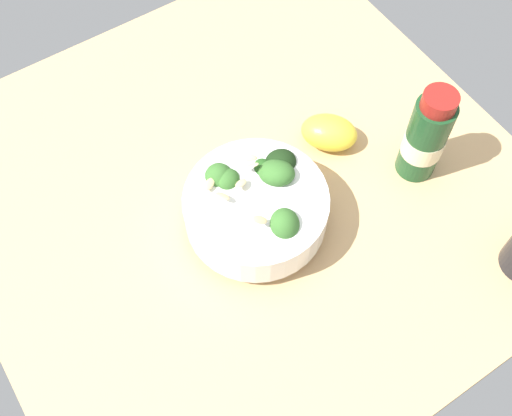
{
  "coord_description": "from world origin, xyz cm",
  "views": [
    {
      "loc": [
        35.8,
        -21.8,
        68.36
      ],
      "look_at": [
        5.11,
        -1.57,
        4.0
      ],
      "focal_mm": 43.93,
      "sensor_mm": 36.0,
      "label": 1
    }
  ],
  "objects": [
    {
      "name": "lemon_wedge",
      "position": [
        0.24,
        13.27,
        2.15
      ],
      "size": [
        8.97,
        8.85,
        4.31
      ],
      "primitive_type": "ellipsoid",
      "rotation": [
        0.0,
        0.0,
        0.75
      ],
      "color": "yellow",
      "rests_on": "ground_plane"
    },
    {
      "name": "ground_plane",
      "position": [
        0.0,
        0.0,
        -2.44
      ],
      "size": [
        69.27,
        69.27,
        4.89
      ],
      "primitive_type": "cube",
      "color": "tan"
    },
    {
      "name": "bowl_of_broccoli",
      "position": [
        4.89,
        -1.28,
        4.11
      ],
      "size": [
        17.14,
        17.14,
        9.38
      ],
      "color": "white",
      "rests_on": "ground_plane"
    },
    {
      "name": "bottle_tall",
      "position": [
        9.37,
        20.4,
        6.5
      ],
      "size": [
        5.11,
        5.11,
        14.16
      ],
      "color": "#194723",
      "rests_on": "ground_plane"
    }
  ]
}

